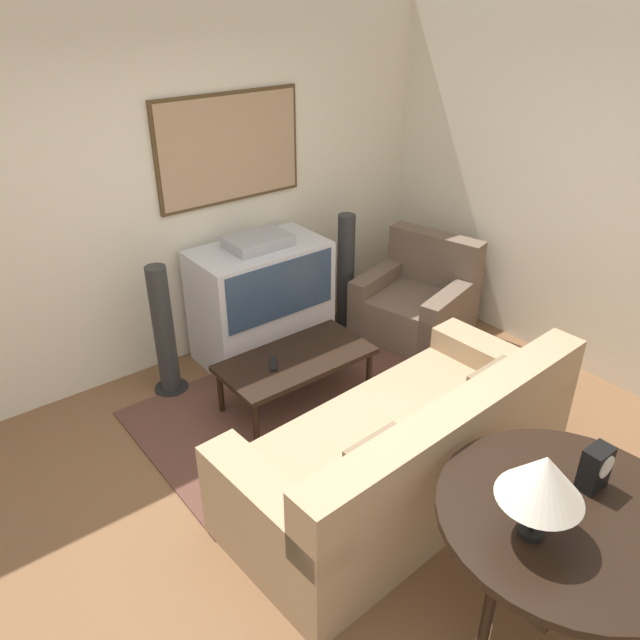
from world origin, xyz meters
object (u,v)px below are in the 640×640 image
at_px(table_lamp, 543,478).
at_px(mantel_clock, 595,468).
at_px(coffee_table, 296,362).
at_px(speaker_tower_right, 346,273).
at_px(tv, 261,300).
at_px(couch, 406,454).
at_px(speaker_tower_left, 164,334).
at_px(armchair, 417,303).
at_px(console_table, 568,525).

xyz_separation_m(table_lamp, mantel_clock, (0.45, -0.00, -0.20)).
bearing_deg(coffee_table, speaker_tower_right, 34.07).
height_order(tv, speaker_tower_right, tv).
height_order(couch, speaker_tower_left, speaker_tower_left).
distance_m(armchair, table_lamp, 3.13).
distance_m(couch, armchair, 2.04).
xyz_separation_m(coffee_table, table_lamp, (-0.37, -2.19, 0.71)).
relative_size(armchair, speaker_tower_left, 1.00).
height_order(console_table, table_lamp, table_lamp).
relative_size(couch, table_lamp, 5.34).
xyz_separation_m(table_lamp, speaker_tower_right, (1.44, 2.92, -0.58)).
xyz_separation_m(couch, mantel_clock, (0.12, -1.03, 0.56)).
height_order(coffee_table, speaker_tower_right, speaker_tower_right).
bearing_deg(speaker_tower_left, armchair, -13.52).
relative_size(armchair, coffee_table, 0.93).
distance_m(couch, console_table, 1.14).
relative_size(tv, table_lamp, 2.57).
xyz_separation_m(coffee_table, speaker_tower_left, (-0.67, 0.73, 0.13)).
xyz_separation_m(mantel_clock, speaker_tower_left, (-0.76, 2.92, -0.38)).
distance_m(coffee_table, speaker_tower_left, 1.00).
bearing_deg(table_lamp, coffee_table, 80.52).
distance_m(tv, speaker_tower_left, 0.87).
bearing_deg(speaker_tower_right, armchair, -52.70).
bearing_deg(console_table, armchair, 56.80).
relative_size(tv, console_table, 0.92).
distance_m(table_lamp, speaker_tower_left, 2.99).
xyz_separation_m(armchair, speaker_tower_right, (-0.39, 0.51, 0.21)).
height_order(console_table, mantel_clock, mantel_clock).
height_order(armchair, table_lamp, table_lamp).
relative_size(console_table, speaker_tower_right, 1.13).
bearing_deg(couch, armchair, -140.67).
relative_size(armchair, table_lamp, 2.48).
bearing_deg(mantel_clock, couch, 96.56).
bearing_deg(speaker_tower_left, mantel_clock, -75.50).
bearing_deg(mantel_clock, coffee_table, 92.25).
bearing_deg(coffee_table, table_lamp, -99.48).
relative_size(coffee_table, speaker_tower_left, 1.08).
distance_m(coffee_table, console_table, 2.27).
bearing_deg(console_table, mantel_clock, 11.11).
bearing_deg(speaker_tower_right, speaker_tower_left, 180.00).
bearing_deg(speaker_tower_left, tv, 1.95).
distance_m(armchair, speaker_tower_right, 0.68).
distance_m(tv, couch, 1.95).
bearing_deg(armchair, speaker_tower_left, -118.15).
xyz_separation_m(console_table, speaker_tower_right, (1.21, 2.97, -0.20)).
distance_m(console_table, speaker_tower_left, 3.02).
bearing_deg(tv, couch, -97.00).
bearing_deg(console_table, speaker_tower_right, 67.77).
distance_m(couch, speaker_tower_left, 2.01).
bearing_deg(armchair, tv, -127.90).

